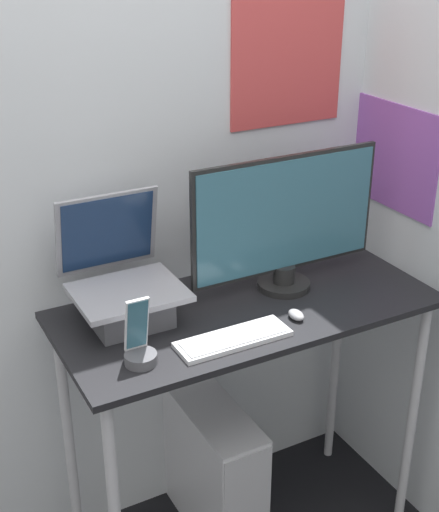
{
  "coord_description": "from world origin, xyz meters",
  "views": [
    {
      "loc": [
        -0.93,
        -1.32,
        1.92
      ],
      "look_at": [
        -0.09,
        0.25,
        1.09
      ],
      "focal_mm": 50.0,
      "sensor_mm": 36.0,
      "label": 1
    }
  ],
  "objects_px": {
    "computer_tower": "(214,469)",
    "keyboard": "(233,339)",
    "cell_phone": "(140,348)",
    "laptop": "(125,292)",
    "monitor": "(286,224)",
    "mouse": "(296,315)"
  },
  "relations": [
    {
      "from": "computer_tower",
      "to": "keyboard",
      "type": "bearing_deg",
      "value": -105.7
    },
    {
      "from": "cell_phone",
      "to": "computer_tower",
      "type": "xyz_separation_m",
      "value": [
        0.33,
        0.23,
        -0.71
      ]
    },
    {
      "from": "keyboard",
      "to": "cell_phone",
      "type": "relative_size",
      "value": 1.72
    },
    {
      "from": "laptop",
      "to": "computer_tower",
      "type": "height_order",
      "value": "laptop"
    },
    {
      "from": "laptop",
      "to": "keyboard",
      "type": "relative_size",
      "value": 1.09
    },
    {
      "from": "cell_phone",
      "to": "laptop",
      "type": "bearing_deg",
      "value": 77.11
    },
    {
      "from": "monitor",
      "to": "mouse",
      "type": "height_order",
      "value": "monitor"
    },
    {
      "from": "keyboard",
      "to": "computer_tower",
      "type": "distance_m",
      "value": 0.72
    },
    {
      "from": "monitor",
      "to": "keyboard",
      "type": "xyz_separation_m",
      "value": [
        -0.29,
        -0.2,
        -0.2
      ]
    },
    {
      "from": "mouse",
      "to": "cell_phone",
      "type": "height_order",
      "value": "cell_phone"
    },
    {
      "from": "monitor",
      "to": "keyboard",
      "type": "bearing_deg",
      "value": -144.91
    },
    {
      "from": "laptop",
      "to": "mouse",
      "type": "bearing_deg",
      "value": -27.91
    },
    {
      "from": "laptop",
      "to": "monitor",
      "type": "xyz_separation_m",
      "value": [
        0.5,
        -0.04,
        0.12
      ]
    },
    {
      "from": "monitor",
      "to": "laptop",
      "type": "bearing_deg",
      "value": 175.3
    },
    {
      "from": "monitor",
      "to": "keyboard",
      "type": "height_order",
      "value": "monitor"
    },
    {
      "from": "mouse",
      "to": "cell_phone",
      "type": "xyz_separation_m",
      "value": [
        -0.47,
        0.0,
        0.03
      ]
    },
    {
      "from": "keyboard",
      "to": "cell_phone",
      "type": "distance_m",
      "value": 0.26
    },
    {
      "from": "monitor",
      "to": "keyboard",
      "type": "relative_size",
      "value": 1.96
    },
    {
      "from": "cell_phone",
      "to": "computer_tower",
      "type": "height_order",
      "value": "cell_phone"
    },
    {
      "from": "mouse",
      "to": "laptop",
      "type": "bearing_deg",
      "value": 152.09
    },
    {
      "from": "monitor",
      "to": "computer_tower",
      "type": "bearing_deg",
      "value": 167.61
    },
    {
      "from": "mouse",
      "to": "computer_tower",
      "type": "height_order",
      "value": "mouse"
    }
  ]
}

